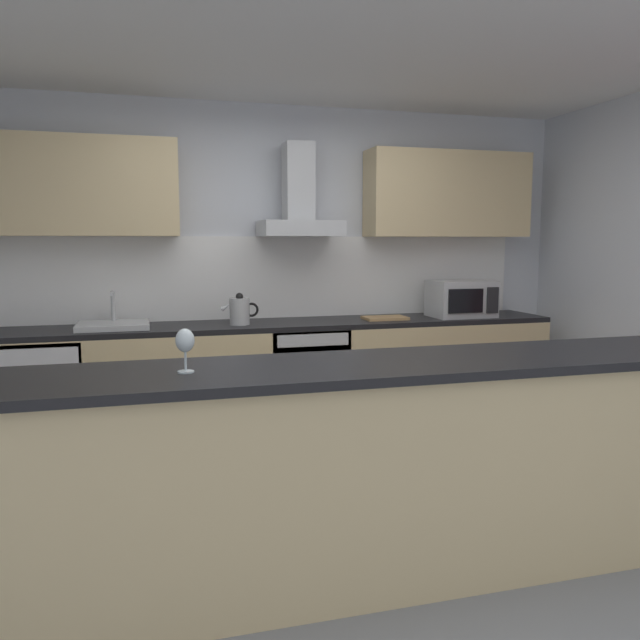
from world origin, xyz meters
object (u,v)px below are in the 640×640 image
kettle (240,311)px  refrigerator (43,398)px  wine_glass (185,342)px  sink (113,324)px  range_hood (299,207)px  chopping_board (385,318)px  oven (304,377)px  microwave (461,299)px

kettle → refrigerator: bearing=178.7°
kettle → wine_glass: bearing=-104.1°
refrigerator → sink: sink is taller
sink → refrigerator: bearing=-178.4°
range_hood → chopping_board: bearing=-12.9°
kettle → wine_glass: wine_glass is taller
sink → chopping_board: size_ratio=1.47×
refrigerator → wine_glass: (0.85, -2.19, 0.70)m
refrigerator → range_hood: (1.90, 0.13, 1.36)m
wine_glass → refrigerator: bearing=111.3°
oven → kettle: 0.74m
oven → wine_glass: wine_glass is taller
range_hood → wine_glass: 2.63m
refrigerator → chopping_board: 2.61m
oven → sink: (-1.41, 0.01, 0.47)m
oven → microwave: 1.46m
kettle → sink: bearing=177.2°
microwave → chopping_board: 0.69m
sink → kettle: sink is taller
range_hood → kettle: bearing=-162.0°
refrigerator → sink: 0.70m
kettle → range_hood: 0.94m
oven → chopping_board: 0.81m
sink → range_hood: 1.65m
range_hood → refrigerator: bearing=-176.0°
oven → sink: size_ratio=1.60×
refrigerator → sink: size_ratio=1.70×
oven → sink: sink is taller
wine_glass → sink: bearing=99.4°
refrigerator → microwave: size_ratio=1.70×
refrigerator → microwave: bearing=-0.4°
microwave → sink: (-2.75, 0.04, -0.12)m
wine_glass → chopping_board: wine_glass is taller
kettle → range_hood: size_ratio=0.40×
sink → kettle: bearing=-2.8°
wine_glass → chopping_board: bearing=51.7°
refrigerator → oven: bearing=0.1°
refrigerator → chopping_board: bearing=-0.5°
kettle → oven: bearing=3.8°
microwave → chopping_board: microwave is taller
refrigerator → wine_glass: size_ratio=4.78×
microwave → range_hood: size_ratio=0.69×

